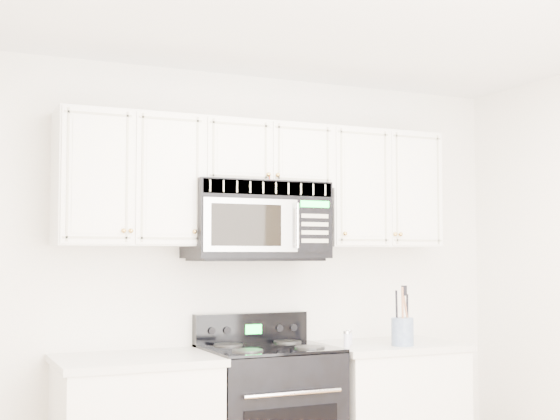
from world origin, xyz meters
TOP-DOWN VIEW (x-y plane):
  - room at (0.00, 0.00)m, footprint 3.51×3.51m
  - upper_cabinets at (-0.00, 1.58)m, footprint 2.44×0.37m
  - microwave at (-0.05, 1.54)m, footprint 0.82×0.46m
  - utensil_crock at (0.80, 1.26)m, footprint 0.13×0.13m
  - shaker_salt at (0.45, 1.33)m, footprint 0.04×0.04m
  - shaker_pepper at (0.53, 1.44)m, footprint 0.04×0.04m

SIDE VIEW (x-z plane):
  - shaker_pepper at x=0.53m, z-range 0.92..1.01m
  - shaker_salt at x=0.45m, z-range 0.92..1.02m
  - utensil_crock at x=0.80m, z-range 0.83..1.19m
  - room at x=0.00m, z-range 0.00..2.60m
  - microwave at x=-0.05m, z-range 1.45..1.91m
  - upper_cabinets at x=0.00m, z-range 1.56..2.31m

